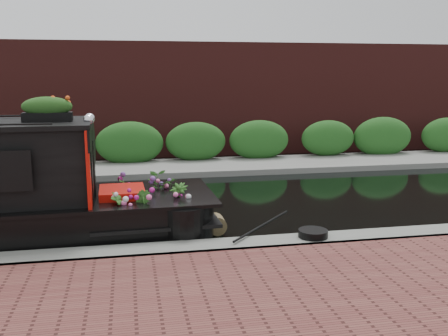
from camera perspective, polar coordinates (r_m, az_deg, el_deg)
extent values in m
plane|color=black|center=(11.14, -10.54, -4.64)|extent=(80.00, 80.00, 0.00)
cube|color=slate|center=(8.01, -10.27, -10.86)|extent=(40.00, 0.60, 0.50)
cube|color=slate|center=(15.23, -10.72, -0.48)|extent=(40.00, 2.40, 0.34)
cube|color=#21541C|center=(16.12, -10.74, 0.14)|extent=(40.00, 1.10, 2.80)
cube|color=#4C1B1A|center=(18.19, -10.79, 1.34)|extent=(40.00, 1.00, 8.00)
cube|color=#B80F07|center=(8.92, -14.97, 0.51)|extent=(0.11, 1.71, 1.32)
cube|color=#B80F07|center=(9.05, -11.53, -3.80)|extent=(0.81, 0.90, 0.49)
sphere|color=white|center=(8.68, -15.21, 5.34)|extent=(0.18, 0.18, 0.18)
sphere|color=white|center=(8.95, -15.09, 5.51)|extent=(0.18, 0.18, 0.18)
cube|color=black|center=(8.89, -19.51, 5.53)|extent=(0.81, 0.28, 0.15)
ellipsoid|color=#DA4E18|center=(8.87, -19.59, 6.78)|extent=(0.88, 0.28, 0.23)
imported|color=#25521B|center=(8.47, -12.04, -4.58)|extent=(0.32, 0.36, 0.56)
imported|color=#25521B|center=(8.47, -9.26, -4.47)|extent=(0.37, 0.39, 0.56)
imported|color=#25521B|center=(9.54, -7.05, -2.43)|extent=(0.62, 0.55, 0.64)
imported|color=#25521B|center=(8.85, -5.21, -3.62)|extent=(0.46, 0.46, 0.59)
imported|color=#25521B|center=(9.75, -11.53, -2.48)|extent=(0.22, 0.31, 0.58)
cylinder|color=brown|center=(9.32, -0.90, -6.43)|extent=(0.34, 0.38, 0.34)
cylinder|color=black|center=(8.49, 10.14, -7.36)|extent=(0.49, 0.49, 0.12)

